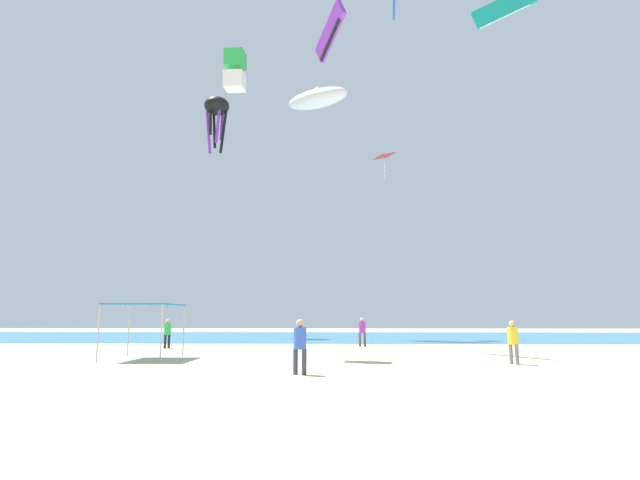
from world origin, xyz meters
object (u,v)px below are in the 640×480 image
kite_octopus_black (217,109)px  person_central (513,339)px  kite_inflatable_white (317,98)px  kite_parafoil_purple (330,33)px  person_rightmost (168,331)px  person_near_tent (300,342)px  canopy_tent (145,307)px  person_leftmost (362,329)px  kite_parafoil_teal (504,8)px  kite_box_green (235,70)px  kite_diamond_red (384,157)px

kite_octopus_black → person_central: bearing=70.7°
kite_inflatable_white → kite_parafoil_purple: 13.43m
person_rightmost → kite_octopus_black: (-1.49, 16.24, 21.93)m
person_near_tent → kite_parafoil_purple: kite_parafoil_purple is taller
canopy_tent → person_rightmost: size_ratio=1.83×
person_near_tent → person_leftmost: bearing=102.2°
canopy_tent → person_rightmost: bearing=100.6°
kite_octopus_black → kite_parafoil_purple: (11.71, -16.76, -2.18)m
canopy_tent → person_central: bearing=-6.7°
kite_parafoil_teal → kite_parafoil_purple: (-9.87, 4.67, 1.54)m
kite_box_green → kite_parafoil_purple: (5.42, 4.30, 4.94)m
kite_box_green → kite_inflatable_white: (4.16, 17.58, 6.49)m
kite_parafoil_teal → kite_inflatable_white: size_ratio=0.54×
person_central → kite_parafoil_purple: bearing=13.7°
person_rightmost → kite_parafoil_teal: kite_parafoil_teal is taller
kite_parafoil_teal → kite_parafoil_purple: size_ratio=0.89×
canopy_tent → kite_octopus_black: (-2.89, 23.72, 20.54)m
person_rightmost → canopy_tent: bearing=-143.0°
person_near_tent → kite_diamond_red: (5.92, 25.36, 15.17)m
kite_parafoil_teal → canopy_tent: bearing=20.4°
kite_parafoil_purple → person_rightmost: bearing=64.3°
person_leftmost → kite_parafoil_teal: kite_parafoil_teal is taller
person_rightmost → kite_inflatable_white: 26.40m
kite_diamond_red → kite_inflatable_white: (-6.14, 0.62, 6.06)m
person_rightmost → kite_box_green: (4.81, -4.82, 14.81)m
kite_diamond_red → kite_octopus_black: 18.35m
kite_octopus_black → kite_inflatable_white: kite_octopus_black is taller
person_near_tent → person_central: bearing=47.0°
person_near_tent → person_central: person_near_tent is taller
kite_box_green → kite_octopus_black: (-6.29, 21.06, 7.12)m
person_leftmost → kite_diamond_red: size_ratio=0.79×
canopy_tent → kite_parafoil_purple: bearing=38.3°
kite_parafoil_purple → kite_inflatable_white: bearing=-17.4°
person_rightmost → kite_diamond_red: bearing=-24.8°
canopy_tent → person_near_tent: bearing=-36.4°
kite_octopus_black → person_rightmost: bearing=38.8°
person_rightmost → kite_inflatable_white: (8.96, 12.77, 21.30)m
kite_box_green → kite_parafoil_purple: bearing=42.1°
kite_octopus_black → kite_parafoil_purple: size_ratio=1.50×
canopy_tent → kite_inflatable_white: 29.38m
canopy_tent → kite_box_green: (3.41, 2.66, 13.42)m
kite_inflatable_white → kite_parafoil_purple: bearing=121.7°
person_rightmost → kite_box_green: 16.30m
person_leftmost → kite_diamond_red: kite_diamond_red is taller
kite_parafoil_purple → person_leftmost: bearing=-61.3°
canopy_tent → kite_diamond_red: bearing=55.1°
person_leftmost → kite_parafoil_teal: size_ratio=0.53×
kite_parafoil_purple → kite_parafoil_teal: bearing=-138.1°
canopy_tent → person_central: size_ratio=1.81×
kite_octopus_black → kite_inflatable_white: (10.45, -3.47, -0.63)m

